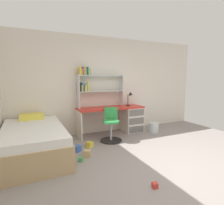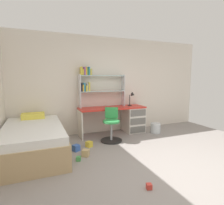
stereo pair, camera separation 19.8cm
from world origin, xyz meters
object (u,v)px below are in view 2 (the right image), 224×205
swivel_chair (111,128)px  waste_bin (156,128)px  toy_block_green_2 (79,159)px  toy_block_yellow_1 (89,144)px  desk_lamp (132,97)px  toy_block_natural_3 (86,153)px  toy_block_blue_4 (76,148)px  desk (128,118)px  bookshelf_hutch (95,83)px  bed_platform (34,140)px  toy_block_red_0 (149,186)px

swivel_chair → waste_bin: 1.40m
swivel_chair → toy_block_green_2: bearing=-140.4°
toy_block_yellow_1 → toy_block_green_2: bearing=-121.0°
desk_lamp → waste_bin: desk_lamp is taller
toy_block_natural_3 → toy_block_blue_4: same height
desk → toy_block_blue_4: 1.87m
bookshelf_hutch → waste_bin: bearing=-19.5°
desk → toy_block_blue_4: desk is taller
toy_block_green_2 → toy_block_yellow_1: bearing=59.0°
bed_platform → waste_bin: (3.11, 0.32, -0.16)m
bookshelf_hutch → swivel_chair: bearing=-75.5°
bed_platform → toy_block_yellow_1: bearing=-0.9°
desk_lamp → toy_block_yellow_1: bearing=-153.0°
toy_block_red_0 → toy_block_yellow_1: (-0.35, 1.84, 0.02)m
waste_bin → toy_block_green_2: waste_bin is taller
desk → toy_block_green_2: 2.18m
bed_platform → toy_block_green_2: (0.76, -0.63, -0.25)m
desk → toy_block_blue_4: bearing=-152.8°
swivel_chair → toy_block_blue_4: size_ratio=6.22×
desk → toy_block_yellow_1: bearing=-151.5°
bookshelf_hutch → toy_block_natural_3: bearing=-115.0°
bookshelf_hutch → swivel_chair: (0.18, -0.69, -1.06)m
bookshelf_hutch → toy_block_blue_4: size_ratio=9.78×
desk_lamp → toy_block_blue_4: desk_lamp is taller
bed_platform → toy_block_blue_4: size_ratio=15.58×
desk_lamp → toy_block_blue_4: size_ratio=2.98×
desk_lamp → toy_block_natural_3: size_ratio=2.97×
desk → bookshelf_hutch: bookshelf_hutch is taller
toy_block_red_0 → toy_block_green_2: 1.42m
bed_platform → toy_block_green_2: size_ratio=24.77×
desk → swivel_chair: swivel_chair is taller
desk_lamp → toy_block_natural_3: 2.25m
toy_block_green_2 → toy_block_blue_4: bearing=83.8°
desk → toy_block_blue_4: size_ratio=14.03×
bookshelf_hutch → bed_platform: 2.09m
swivel_chair → toy_block_red_0: bearing=-97.4°
desk_lamp → toy_block_green_2: bearing=-143.5°
bookshelf_hutch → toy_block_yellow_1: size_ratio=10.36×
bed_platform → waste_bin: bearing=5.9°
toy_block_red_0 → toy_block_blue_4: bearing=111.0°
swivel_chair → toy_block_green_2: swivel_chair is taller
desk → bed_platform: 2.55m
desk → bed_platform: (-2.45, -0.70, -0.12)m
toy_block_red_0 → toy_block_blue_4: size_ratio=0.57×
waste_bin → swivel_chair: bearing=-174.3°
desk_lamp → toy_block_yellow_1: size_ratio=3.16×
waste_bin → toy_block_red_0: 2.73m
toy_block_natural_3 → toy_block_blue_4: size_ratio=1.00×
toy_block_blue_4 → toy_block_natural_3: bearing=-70.0°
waste_bin → toy_block_blue_4: size_ratio=2.15×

